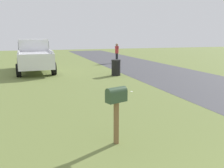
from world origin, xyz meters
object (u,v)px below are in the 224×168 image
pickup_truck (34,55)px  trash_bin (116,68)px  mailbox (116,99)px  pedestrian (117,52)px

pickup_truck → trash_bin: pickup_truck is taller
pickup_truck → trash_bin: bearing=-128.2°
mailbox → pickup_truck: pickup_truck is taller
pickup_truck → pedestrian: (2.82, -6.80, -0.14)m
mailbox → pickup_truck: size_ratio=0.24×
pickup_truck → trash_bin: 5.64m
pickup_truck → pedestrian: pickup_truck is taller
pedestrian → trash_bin: bearing=61.2°
trash_bin → pickup_truck: bearing=53.7°
pickup_truck → pedestrian: size_ratio=3.23×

